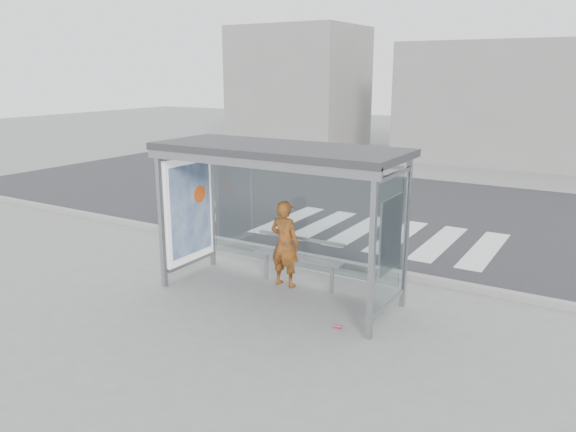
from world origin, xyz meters
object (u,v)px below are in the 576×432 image
(bench, at_px, (298,257))
(bus_shelter, at_px, (261,181))
(person, at_px, (285,244))
(soda_can, at_px, (338,327))

(bench, bearing_deg, bus_shelter, -129.73)
(bus_shelter, distance_m, person, 1.28)
(bench, height_order, soda_can, bench)
(bus_shelter, height_order, bench, bus_shelter)
(bus_shelter, distance_m, soda_can, 2.77)
(bench, bearing_deg, soda_can, -40.88)
(person, xyz_separation_m, soda_can, (1.62, -1.10, -0.76))
(bus_shelter, bearing_deg, person, 62.08)
(person, distance_m, soda_can, 2.10)
(person, distance_m, bench, 0.35)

